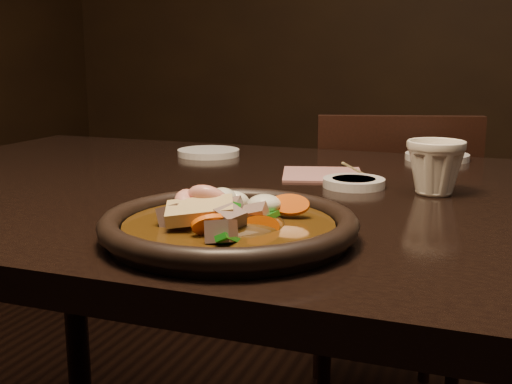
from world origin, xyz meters
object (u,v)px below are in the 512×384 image
(table, at_px, (301,239))
(chair, at_px, (387,260))
(tea_cup, at_px, (435,166))
(plate, at_px, (229,226))

(table, height_order, chair, chair)
(table, bearing_deg, tea_cup, 14.98)
(table, distance_m, tea_cup, 0.23)
(table, distance_m, chair, 0.67)
(chair, distance_m, tea_cup, 0.69)
(chair, xyz_separation_m, tea_cup, (0.15, -0.58, 0.35))
(chair, bearing_deg, tea_cup, 87.75)
(table, relative_size, tea_cup, 18.01)
(plate, xyz_separation_m, tea_cup, (0.20, 0.33, 0.03))
(table, bearing_deg, plate, -90.92)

